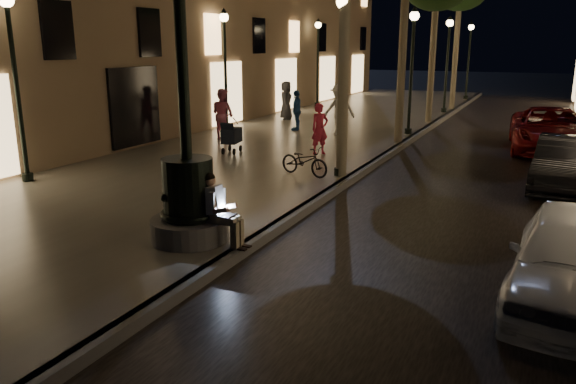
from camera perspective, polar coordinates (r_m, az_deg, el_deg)
The scene contains 23 objects.
ground at distance 21.79m, azimuth 12.23°, elevation 4.88°, with size 120.00×120.00×0.00m, color black.
cobble_lane at distance 21.35m, azimuth 20.11°, elevation 4.14°, with size 6.00×45.00×0.02m, color black.
promenade at distance 22.96m, azimuth 2.44°, elevation 5.95°, with size 8.00×45.00×0.20m, color #625E56.
curb_strip at distance 21.77m, azimuth 12.25°, elevation 5.14°, with size 0.25×45.00×0.20m, color #59595B.
fountain_lamppost at distance 10.06m, azimuth -10.13°, elevation 0.67°, with size 1.40×1.40×5.21m.
seated_man_laptop at distance 9.82m, azimuth -7.11°, elevation -1.52°, with size 0.91×0.31×1.29m.
lamp_curb_a at distance 14.83m, azimuth 5.51°, elevation 13.22°, with size 0.36×0.36×4.81m.
lamp_curb_b at distance 22.53m, azimuth 12.52°, elevation 13.46°, with size 0.36×0.36×4.81m.
lamp_curb_c at distance 30.38m, azimuth 15.93°, elevation 13.51°, with size 0.36×0.36×4.81m.
lamp_curb_d at distance 38.30m, azimuth 17.94°, elevation 13.52°, with size 0.36×0.36×4.81m.
lamp_left_a at distance 15.64m, azimuth -26.11°, elevation 11.90°, with size 0.36×0.36×4.81m.
lamp_left_b at distance 23.33m, azimuth -6.42°, elevation 13.75°, with size 0.36×0.36×4.81m.
lamp_left_c at distance 32.31m, azimuth 3.05°, elevation 14.08°, with size 0.36×0.36×4.81m.
stroller at distance 18.26m, azimuth -5.77°, elevation 5.72°, with size 0.60×1.13×1.13m.
car_front at distance 8.96m, azimuth 27.06°, elevation -6.00°, with size 1.64×4.08×1.39m, color #ABADB3.
car_second at distance 15.94m, azimuth 26.41°, elevation 2.56°, with size 1.42×4.08×1.34m, color black.
car_third at distance 21.46m, azimuth 25.08°, elevation 5.71°, with size 2.49×5.40×1.50m, color maroon.
pedestrian_red at distance 17.98m, azimuth 3.25°, elevation 6.42°, with size 0.59×0.39×1.63m, color #D32A48.
pedestrian_pink at distance 20.95m, azimuth -6.65°, elevation 7.86°, with size 0.91×0.71×1.86m, color pink.
pedestrian_white at distance 22.04m, azimuth 5.20°, elevation 8.36°, with size 1.27×0.73×1.96m, color white.
pedestrian_blue at distance 23.13m, azimuth 0.89°, elevation 8.31°, with size 0.95×0.40×1.63m, color #295897.
pedestrian_dark at distance 26.54m, azimuth -0.19°, elevation 9.29°, with size 0.86×0.56×1.76m, color #313236.
bicycle at distance 15.05m, azimuth 1.69°, elevation 3.19°, with size 0.53×1.53×0.80m, color black.
Camera 1 is at (4.64, -5.98, 3.63)m, focal length 35.00 mm.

